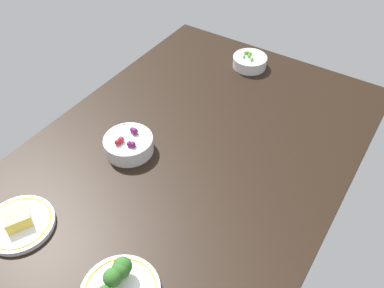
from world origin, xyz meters
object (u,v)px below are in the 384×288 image
object	(u,v)px
plate_broccoli	(119,285)
bowl_peas	(250,61)
bowl_berries	(129,144)
plate_cheese	(19,223)

from	to	relation	value
plate_broccoli	bowl_peas	bearing A→B (deg)	9.97
bowl_berries	plate_broccoli	size ratio (longest dim) A/B	0.82
plate_cheese	bowl_peas	bearing A→B (deg)	-9.20
bowl_peas	plate_broccoli	bearing A→B (deg)	-170.03
bowl_peas	plate_cheese	xyz separation A→B (cm)	(-101.96, 16.51, -1.13)
plate_cheese	bowl_berries	bearing A→B (deg)	-9.50
bowl_berries	plate_broccoli	distance (cm)	46.97
bowl_peas	plate_broccoli	xyz separation A→B (cm)	(-101.32, -17.81, -0.18)
bowl_berries	plate_cheese	size ratio (longest dim) A/B	0.84
bowl_berries	bowl_peas	bearing A→B (deg)	-9.01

